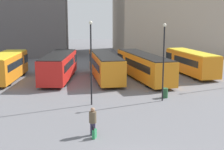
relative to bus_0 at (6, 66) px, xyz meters
name	(u,v)px	position (x,y,z in m)	size (l,w,h in m)	color
bus_0	(6,66)	(0.00, 0.00, 0.00)	(3.33, 9.30, 2.91)	orange
bus_1	(59,66)	(5.76, -0.44, -0.01)	(3.87, 10.47, 2.87)	red
bus_2	(105,65)	(10.88, -0.65, -0.02)	(3.15, 10.95, 2.85)	orange
bus_3	(143,65)	(15.08, -1.11, -0.03)	(4.36, 12.27, 2.82)	orange
bus_4	(191,62)	(21.31, 0.81, -0.04)	(3.71, 9.48, 2.82)	orange
traveler	(93,119)	(8.67, -17.08, -0.56)	(0.57, 0.57, 1.72)	#382D4C
suitcase	(94,134)	(8.73, -17.59, -1.30)	(0.30, 0.43, 0.77)	#28844C
lamp_post_1	(91,57)	(8.88, -10.64, 2.27)	(0.28, 0.28, 6.65)	black
lamp_post_2	(164,57)	(14.84, -10.11, 2.16)	(0.28, 0.28, 6.44)	black
trash_bin	(165,93)	(15.33, -9.17, -1.15)	(0.52, 0.52, 0.85)	#285633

